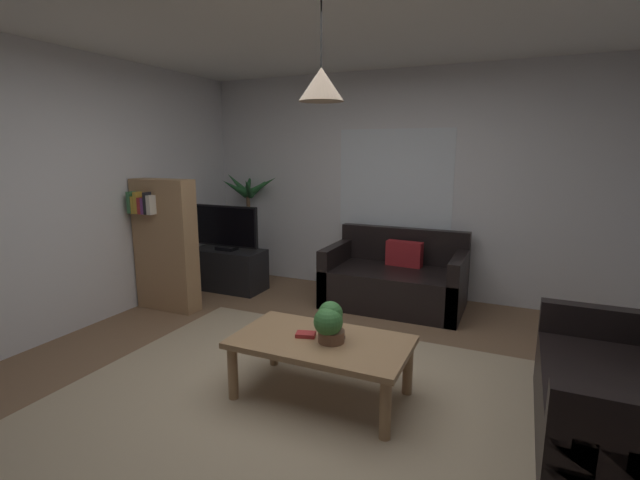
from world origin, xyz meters
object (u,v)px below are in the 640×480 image
remote_on_table_1 (333,336)px  tv_stand (229,269)px  potted_palm_corner (250,230)px  bookshelf_corner (165,244)px  potted_plant_on_table (329,322)px  coffee_table (321,347)px  tv (226,227)px  couch_under_window (395,281)px  couch_right_side (631,407)px  remote_on_table_0 (333,339)px  book_on_table_0 (306,334)px  pendant_lamp (321,84)px

remote_on_table_1 → tv_stand: size_ratio=0.18×
potted_palm_corner → bookshelf_corner: potted_palm_corner is taller
remote_on_table_1 → potted_plant_on_table: 0.15m
potted_plant_on_table → tv_stand: size_ratio=0.30×
coffee_table → tv: 2.75m
remote_on_table_1 → tv: (-2.12, 1.71, 0.34)m
couch_under_window → couch_right_side: same height
coffee_table → remote_on_table_0: remote_on_table_0 is taller
potted_plant_on_table → tv: bearing=140.0°
bookshelf_corner → book_on_table_0: bearing=-24.0°
coffee_table → potted_plant_on_table: bearing=-9.8°
potted_plant_on_table → potted_palm_corner: size_ratio=0.19×
coffee_table → potted_palm_corner: 3.15m
remote_on_table_0 → potted_plant_on_table: size_ratio=0.59×
tv → bookshelf_corner: bookshelf_corner is taller
couch_right_side → remote_on_table_1: (-1.76, -0.13, 0.16)m
remote_on_table_0 → couch_right_side: bearing=120.8°
potted_palm_corner → pendant_lamp: 3.44m
couch_under_window → remote_on_table_1: 2.00m
remote_on_table_1 → potted_palm_corner: (-2.15, 2.27, 0.22)m
tv_stand → remote_on_table_1: bearing=-39.2°
remote_on_table_0 → bookshelf_corner: bookshelf_corner is taller
couch_right_side → tv: bearing=-112.2°
couch_right_side → coffee_table: couch_right_side is taller
couch_right_side → coffee_table: (-1.83, -0.19, 0.09)m
potted_plant_on_table → tv: size_ratio=0.31×
book_on_table_0 → remote_on_table_1: (0.18, 0.06, -0.00)m
pendant_lamp → coffee_table: bearing=178.4°
coffee_table → couch_under_window: bearing=90.9°
potted_palm_corner → pendant_lamp: size_ratio=2.39×
pendant_lamp → couch_under_window: bearing=90.9°
couch_right_side → remote_on_table_1: bearing=-85.9°
couch_right_side → remote_on_table_0: size_ratio=8.79×
remote_on_table_0 → potted_plant_on_table: (-0.02, -0.02, 0.13)m
tv_stand → tv: 0.53m
couch_under_window → pendant_lamp: pendant_lamp is taller
pendant_lamp → tv: bearing=139.3°
couch_right_side → book_on_table_0: size_ratio=10.55×
tv_stand → tv: bearing=-90.0°
coffee_table → pendant_lamp: 1.72m
couch_right_side → remote_on_table_1: size_ratio=8.79×
coffee_table → bookshelf_corner: bearing=157.1°
potted_plant_on_table → potted_palm_corner: 3.19m
couch_under_window → bookshelf_corner: size_ratio=1.05×
couch_right_side → book_on_table_0: bearing=-84.6°
couch_under_window → bookshelf_corner: 2.51m
couch_right_side → coffee_table: 1.84m
bookshelf_corner → pendant_lamp: size_ratio=2.32×
coffee_table → tv: bearing=139.3°
coffee_table → book_on_table_0: size_ratio=9.00×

